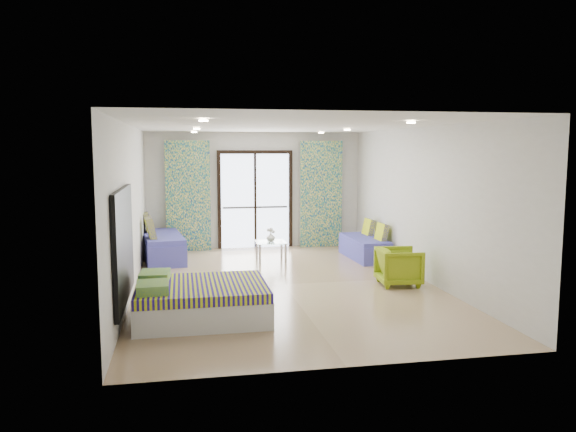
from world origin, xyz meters
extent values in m
cube|color=black|center=(0.00, 3.71, 2.24)|extent=(1.76, 0.08, 0.08)
cube|color=black|center=(-0.84, 3.71, 1.10)|extent=(0.08, 0.08, 2.20)
cube|color=black|center=(0.84, 3.71, 1.10)|extent=(0.08, 0.08, 2.20)
cube|color=black|center=(0.00, 3.71, 1.10)|extent=(0.05, 0.06, 2.20)
cube|color=#595451|center=(0.00, 3.73, 0.95)|extent=(1.52, 0.03, 0.04)
cube|color=silver|center=(-1.55, 3.57, 1.25)|extent=(1.00, 0.10, 2.50)
cube|color=silver|center=(1.55, 3.57, 1.25)|extent=(1.00, 0.10, 2.50)
cylinder|color=#FFE0B2|center=(-1.40, -2.00, 2.67)|extent=(0.12, 0.12, 0.02)
cylinder|color=#FFE0B2|center=(1.40, -2.00, 2.67)|extent=(0.12, 0.12, 0.02)
cylinder|color=#FFE0B2|center=(-1.40, 1.00, 2.67)|extent=(0.12, 0.12, 0.02)
cylinder|color=#FFE0B2|center=(1.40, 1.00, 2.67)|extent=(0.12, 0.12, 0.02)
cylinder|color=#FFE0B2|center=(-1.40, 3.00, 2.67)|extent=(0.12, 0.12, 0.02)
cylinder|color=#FFE0B2|center=(1.40, 3.00, 2.67)|extent=(0.12, 0.12, 0.02)
cube|color=black|center=(-2.46, -1.71, 1.05)|extent=(0.06, 2.10, 1.50)
cube|color=silver|center=(-2.47, -0.46, 1.05)|extent=(0.02, 0.10, 0.10)
cube|color=silver|center=(-1.45, -1.71, 0.18)|extent=(1.77, 1.42, 0.35)
cube|color=navy|center=(-1.45, -1.71, 0.42)|extent=(1.75, 1.44, 0.13)
cube|color=#1A6275|center=(-2.09, -2.05, 0.55)|extent=(0.42, 0.51, 0.12)
cube|color=#1A6275|center=(-2.09, -1.38, 0.55)|extent=(0.43, 0.51, 0.12)
cube|color=#4948AD|center=(-2.10, 2.61, 0.22)|extent=(0.99, 2.02, 0.43)
cube|color=#4948AD|center=(-2.10, 2.61, 0.49)|extent=(0.97, 1.98, 0.11)
cube|color=navy|center=(-2.31, 2.12, 0.73)|extent=(0.27, 0.51, 0.45)
cube|color=navy|center=(-2.42, 3.02, 0.73)|extent=(0.27, 0.51, 0.45)
cube|color=#4948AD|center=(2.10, 1.94, 0.18)|extent=(0.68, 1.64, 0.36)
cube|color=#4948AD|center=(2.10, 1.94, 0.40)|extent=(0.67, 1.61, 0.09)
cube|color=navy|center=(2.34, 1.57, 0.61)|extent=(0.19, 0.41, 0.37)
cube|color=navy|center=(2.31, 2.33, 0.61)|extent=(0.19, 0.41, 0.37)
cylinder|color=silver|center=(-0.16, 1.81, 0.20)|extent=(0.05, 0.05, 0.39)
cylinder|color=silver|center=(0.37, 1.80, 0.20)|extent=(0.05, 0.05, 0.39)
cylinder|color=silver|center=(-0.15, 2.34, 0.20)|extent=(0.05, 0.05, 0.39)
cylinder|color=silver|center=(0.37, 2.33, 0.20)|extent=(0.05, 0.05, 0.39)
cube|color=#8CA59E|center=(0.11, 2.07, 0.39)|extent=(0.62, 0.62, 0.02)
sphere|color=white|center=(0.16, 2.07, 0.61)|extent=(0.07, 0.07, 0.07)
sphere|color=white|center=(0.11, 2.12, 0.63)|extent=(0.07, 0.07, 0.07)
sphere|color=white|center=(0.06, 2.07, 0.65)|extent=(0.07, 0.07, 0.07)
sphere|color=white|center=(0.11, 2.02, 0.67)|extent=(0.07, 0.07, 0.07)
imported|color=white|center=(0.11, 2.10, 0.49)|extent=(0.21, 0.22, 0.18)
imported|color=#8CA615|center=(1.92, -0.41, 0.35)|extent=(0.69, 0.73, 0.70)
camera|label=1|loc=(-1.69, -9.27, 2.32)|focal=35.00mm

